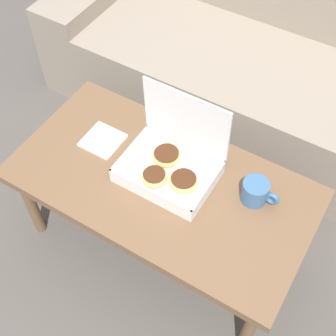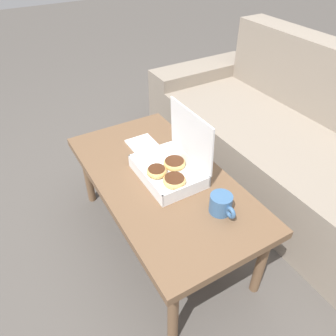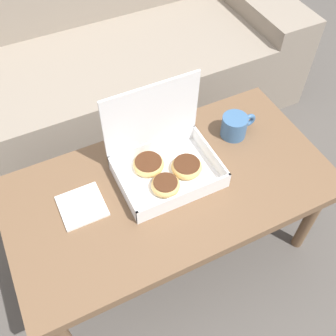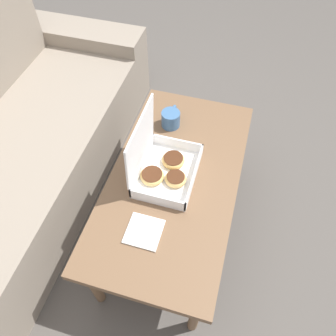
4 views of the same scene
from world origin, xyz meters
name	(u,v)px [view 4 (image 4 of 4)]	position (x,y,z in m)	size (l,w,h in m)	color
ground_plane	(151,216)	(0.00, 0.00, 0.00)	(12.00, 12.00, 0.00)	#514C47
couch	(7,155)	(0.00, 0.81, 0.28)	(2.10, 0.81, 0.84)	gray
coffee_table	(174,183)	(0.00, -0.13, 0.40)	(1.10, 0.58, 0.44)	brown
pastry_box	(162,166)	(0.01, -0.07, 0.50)	(0.33, 0.25, 0.31)	white
coffee_mug	(171,118)	(0.32, -0.02, 0.48)	(0.14, 0.09, 0.08)	#3D6693
napkin_stack	(144,231)	(-0.29, -0.08, 0.44)	(0.14, 0.14, 0.01)	white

